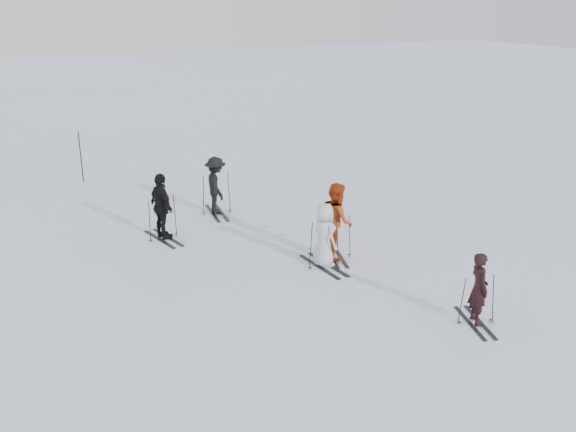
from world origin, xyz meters
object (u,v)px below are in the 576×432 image
at_px(skier_red, 337,221).
at_px(skier_near_dark, 479,289).
at_px(skier_uphill_left, 162,207).
at_px(skier_uphill_far, 216,186).
at_px(skier_grey, 324,236).
at_px(piste_marker, 81,157).

bearing_deg(skier_red, skier_near_dark, -152.59).
xyz_separation_m(skier_near_dark, skier_uphill_left, (-4.41, 7.70, 0.15)).
bearing_deg(skier_uphill_far, skier_uphill_left, 130.67).
bearing_deg(skier_uphill_left, skier_uphill_far, -68.30).
height_order(skier_grey, piste_marker, piste_marker).
distance_m(skier_uphill_left, piste_marker, 7.00).
relative_size(skier_near_dark, skier_uphill_left, 0.83).
xyz_separation_m(skier_uphill_left, skier_uphill_far, (2.13, 1.39, -0.05)).
height_order(skier_near_dark, skier_red, skier_red).
height_order(skier_grey, skier_uphill_left, skier_uphill_left).
xyz_separation_m(skier_near_dark, piste_marker, (-5.35, 14.64, 0.15)).
bearing_deg(piste_marker, skier_near_dark, -69.91).
distance_m(skier_red, skier_grey, 0.71).
xyz_separation_m(skier_grey, skier_uphill_left, (-3.06, 3.70, 0.11)).
relative_size(skier_near_dark, skier_uphill_far, 0.88).
distance_m(skier_red, piste_marker, 11.24).
relative_size(skier_uphill_left, piste_marker, 1.01).
height_order(skier_near_dark, skier_uphill_left, skier_uphill_left).
bearing_deg(skier_red, skier_uphill_far, 35.11).
relative_size(skier_red, skier_uphill_left, 1.06).
relative_size(skier_red, skier_grey, 1.21).
relative_size(skier_red, skier_uphill_far, 1.12).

